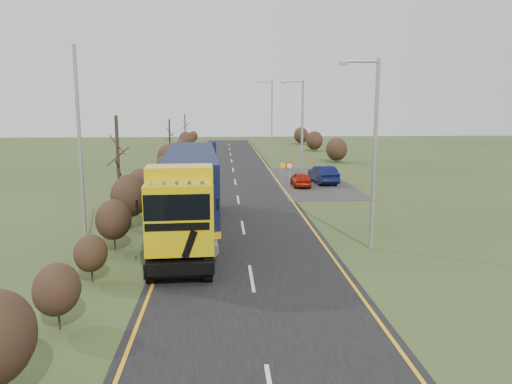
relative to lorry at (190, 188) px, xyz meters
The scene contains 14 objects.
ground 4.60m from the lorry, 45.79° to the right, with size 160.00×160.00×0.00m, color #32421C.
road 8.07m from the lorry, 69.25° to the left, with size 8.00×120.00×0.02m, color black.
layby 19.67m from the lorry, 61.79° to the left, with size 6.00×18.00×0.02m, color #2D2B28.
lane_markings 7.79m from the lorry, 68.41° to the left, with size 7.52×116.00×0.01m.
hedgerow 6.11m from the lorry, 122.71° to the left, with size 2.24×102.04×6.05m.
lorry is the anchor object (origin of this frame).
car_red_hatchback 16.78m from the lorry, 61.30° to the left, with size 1.42×3.54×1.21m, color #9F1807.
car_blue_sedan 19.19m from the lorry, 57.91° to the left, with size 1.56×4.48×1.48m, color #090E33.
streetlight_near 9.25m from the lorry, 20.52° to the right, with size 1.83×0.18×8.60m.
streetlight_mid 17.00m from the lorry, 61.72° to the left, with size 1.82×0.18×8.53m.
streetlight_far 39.95m from the lorry, 78.55° to the left, with size 2.03×0.19×9.55m.
left_pole 5.84m from the lorry, 145.18° to the right, with size 0.16×0.16×9.09m, color #94969A.
speed_sign 15.28m from the lorry, 62.99° to the left, with size 0.59×0.10×2.13m.
warning_board 19.49m from the lorry, 69.13° to the left, with size 0.62×0.11×1.62m.
Camera 1 is at (-1.06, -22.29, 6.64)m, focal length 35.00 mm.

